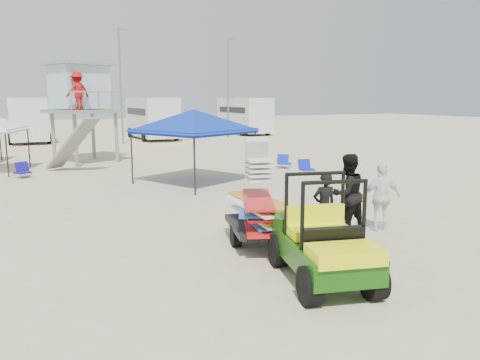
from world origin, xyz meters
name	(u,v)px	position (x,y,z in m)	size (l,w,h in m)	color
ground	(289,280)	(0.00, 0.00, 0.00)	(140.00, 140.00, 0.00)	beige
utility_cart	(323,234)	(0.47, -0.32, 0.87)	(1.80, 2.67, 1.86)	#134A0B
surf_trailer	(259,207)	(0.47, 2.01, 0.86)	(1.67, 2.43, 2.10)	black
man_left	(324,207)	(1.99, 1.71, 0.78)	(0.57, 0.37, 1.55)	black
man_mid	(347,194)	(2.84, 1.96, 0.95)	(0.93, 0.72, 1.91)	black
man_right	(382,197)	(3.69, 1.71, 0.83)	(0.97, 0.41, 1.66)	white
lifeguard_tower	(80,91)	(-0.98, 17.80, 3.57)	(3.88, 3.88, 4.80)	gray
canopy_blue	(194,113)	(1.95, 9.86, 2.64)	(4.58, 4.58, 3.19)	black
beach_chair_a	(22,170)	(-3.92, 14.16, 0.31)	(0.71, 0.80, 0.64)	#190D92
beach_chair_b	(306,167)	(6.94, 9.72, 0.31)	(0.61, 0.65, 0.64)	#0F21AB
beach_chair_c	(283,161)	(7.06, 11.72, 0.31)	(0.73, 0.86, 0.64)	#0F2FAB
rv_mid_left	(27,118)	(-3.00, 31.49, 1.80)	(2.65, 6.50, 3.25)	silver
rv_mid_right	(152,116)	(6.00, 29.99, 1.80)	(2.64, 7.00, 3.25)	silver
rv_far_right	(244,114)	(15.00, 31.49, 1.80)	(2.64, 6.60, 3.25)	silver
light_pole_left	(121,87)	(3.00, 27.00, 4.00)	(0.14, 0.14, 8.00)	slate
light_pole_right	(228,88)	(12.00, 28.50, 4.00)	(0.14, 0.14, 8.00)	slate
distant_beachgoers	(42,142)	(-2.73, 20.70, 0.85)	(16.40, 11.95, 1.74)	gold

